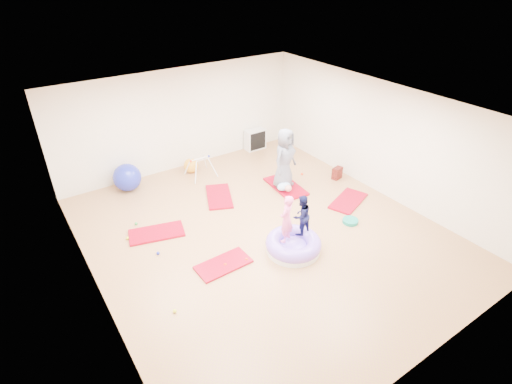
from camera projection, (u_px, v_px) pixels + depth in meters
room at (264, 177)px, 8.11m from camera, size 7.01×8.01×2.81m
gym_mat_front_left at (223, 264)px, 7.89m from camera, size 1.10×0.57×0.05m
gym_mat_mid_left at (157, 233)px, 8.78m from camera, size 1.29×0.88×0.05m
gym_mat_center_back at (219, 196)px, 10.11m from camera, size 1.02×1.32×0.05m
gym_mat_right at (348, 201)px, 9.92m from camera, size 1.28×0.95×0.05m
gym_mat_rear_right at (286, 186)px, 10.55m from camera, size 0.77×1.35×0.05m
inflatable_cushion at (293, 245)px, 8.23m from camera, size 1.15×1.15×0.36m
child_pink at (287, 217)px, 7.85m from camera, size 0.45×0.40×1.04m
child_navy at (301, 213)px, 8.08m from camera, size 0.47×0.39×0.90m
adult_caregiver at (285, 158)px, 10.12m from camera, size 0.89×0.73×1.58m
infant at (285, 187)px, 10.24m from camera, size 0.39×0.39×0.23m
ball_pit_balls at (214, 240)px, 8.55m from camera, size 5.09×2.97×0.07m
exercise_ball_blue at (127, 177)px, 10.28m from camera, size 0.72×0.72×0.72m
exercise_ball_orange at (191, 166)px, 11.19m from camera, size 0.41×0.41×0.41m
infant_play_gym at (200, 164)px, 10.89m from camera, size 0.73×0.69×0.56m
cube_shelf at (255, 139)px, 12.49m from camera, size 0.64×0.32×0.64m
balance_disc at (350, 221)px, 9.14m from camera, size 0.36×0.36×0.08m
backpack at (337, 173)px, 10.89m from camera, size 0.32×0.24×0.33m
yellow_toy at (275, 254)px, 8.16m from camera, size 0.19×0.19×0.03m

